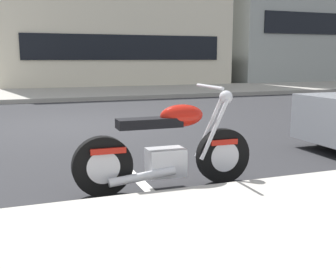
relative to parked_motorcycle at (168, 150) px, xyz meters
The scene contains 5 objects.
ground_plane 4.59m from the parked_motorcycle, 92.67° to the left, with size 260.00×260.00×0.00m, color #28282B.
sidewalk_far_curb 16.80m from the parked_motorcycle, 45.43° to the left, with size 120.00×5.00×0.14m, color gray.
parking_stall_stripe 0.54m from the parked_motorcycle, 128.68° to the left, with size 0.12×2.20×0.01m, color silver.
parked_motorcycle is the anchor object (origin of this frame).
townhouse_corner_block 19.28m from the parked_motorcycle, 80.07° to the left, with size 10.68×8.80×8.41m.
Camera 1 is at (-1.27, -8.62, 1.40)m, focal length 44.30 mm.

